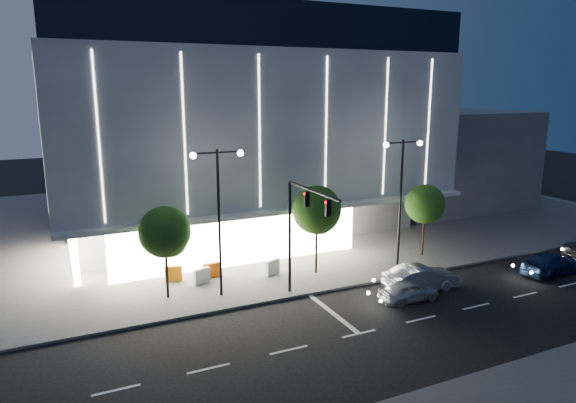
# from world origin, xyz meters

# --- Properties ---
(ground) EXTENTS (160.00, 160.00, 0.00)m
(ground) POSITION_xyz_m (0.00, 0.00, 0.00)
(ground) COLOR black
(ground) RESTS_ON ground
(sidewalk_museum) EXTENTS (70.00, 40.00, 0.15)m
(sidewalk_museum) POSITION_xyz_m (5.00, 24.00, 0.07)
(sidewalk_museum) COLOR #474747
(sidewalk_museum) RESTS_ON ground
(museum) EXTENTS (30.00, 25.80, 18.00)m
(museum) POSITION_xyz_m (2.98, 22.31, 9.27)
(museum) COLOR #4C4C51
(museum) RESTS_ON ground
(annex_building) EXTENTS (16.00, 20.00, 10.00)m
(annex_building) POSITION_xyz_m (26.00, 24.00, 5.00)
(annex_building) COLOR #4C4C51
(annex_building) RESTS_ON ground
(traffic_mast) EXTENTS (0.33, 5.89, 7.07)m
(traffic_mast) POSITION_xyz_m (1.00, 3.34, 5.03)
(traffic_mast) COLOR black
(traffic_mast) RESTS_ON ground
(street_lamp_west) EXTENTS (3.16, 0.36, 9.00)m
(street_lamp_west) POSITION_xyz_m (-3.00, 6.00, 5.96)
(street_lamp_west) COLOR black
(street_lamp_west) RESTS_ON ground
(street_lamp_east) EXTENTS (3.16, 0.36, 9.00)m
(street_lamp_east) POSITION_xyz_m (10.00, 6.00, 5.96)
(street_lamp_east) COLOR black
(street_lamp_east) RESTS_ON ground
(tree_left) EXTENTS (3.02, 3.02, 5.72)m
(tree_left) POSITION_xyz_m (-5.97, 7.02, 4.03)
(tree_left) COLOR black
(tree_left) RESTS_ON ground
(tree_mid) EXTENTS (3.25, 3.25, 6.15)m
(tree_mid) POSITION_xyz_m (4.03, 7.02, 4.33)
(tree_mid) COLOR black
(tree_mid) RESTS_ON ground
(tree_right) EXTENTS (2.91, 2.91, 5.51)m
(tree_right) POSITION_xyz_m (13.03, 7.02, 3.88)
(tree_right) COLOR black
(tree_right) RESTS_ON ground
(car_lead) EXTENTS (3.75, 1.58, 1.26)m
(car_lead) POSITION_xyz_m (6.92, 0.81, 0.63)
(car_lead) COLOR #9FA0A6
(car_lead) RESTS_ON ground
(car_second) EXTENTS (4.92, 2.18, 1.57)m
(car_second) POSITION_xyz_m (8.73, 1.89, 0.79)
(car_second) COLOR #A9ABB1
(car_second) RESTS_ON ground
(car_third) EXTENTS (5.21, 2.59, 1.45)m
(car_third) POSITION_xyz_m (18.56, 0.38, 0.73)
(car_third) COLOR #14264C
(car_third) RESTS_ON ground
(barrier_a) EXTENTS (1.12, 0.57, 1.00)m
(barrier_a) POSITION_xyz_m (-5.09, 9.51, 0.65)
(barrier_a) COLOR orange
(barrier_a) RESTS_ON sidewalk_museum
(barrier_b) EXTENTS (1.12, 0.62, 1.00)m
(barrier_b) POSITION_xyz_m (-3.56, 8.31, 0.65)
(barrier_b) COLOR silver
(barrier_b) RESTS_ON sidewalk_museum
(barrier_c) EXTENTS (1.11, 0.29, 1.00)m
(barrier_c) POSITION_xyz_m (-2.70, 9.06, 0.65)
(barrier_c) COLOR #D9580C
(barrier_c) RESTS_ON sidewalk_museum
(barrier_d) EXTENTS (1.12, 0.63, 1.00)m
(barrier_d) POSITION_xyz_m (1.22, 7.97, 0.65)
(barrier_d) COLOR white
(barrier_d) RESTS_ON sidewalk_museum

